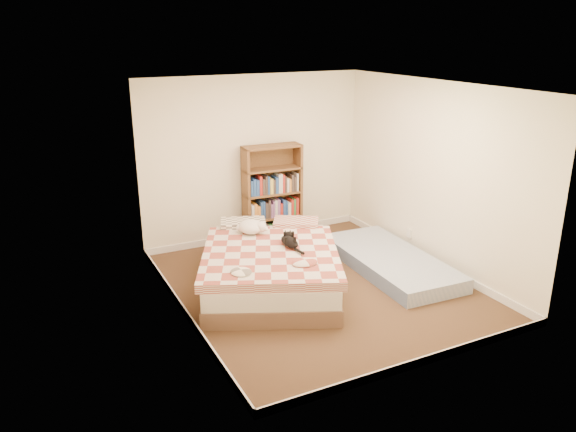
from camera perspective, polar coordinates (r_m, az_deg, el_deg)
name	(u,v)px	position (r m, az deg, el deg)	size (l,w,h in m)	color
room	(320,196)	(6.77, 3.29, 2.02)	(3.51, 4.01, 2.51)	#47351E
bed	(269,265)	(7.14, -1.91, -4.99)	(2.34, 2.67, 0.60)	brown
bookshelf	(272,205)	(8.58, -1.66, 1.10)	(0.90, 0.34, 1.48)	#532F1C
floor_mattress	(390,261)	(7.80, 10.34, -4.56)	(0.98, 2.18, 0.20)	#6881AE
black_cat	(289,241)	(7.01, 0.07, -2.55)	(0.28, 0.61, 0.14)	black
white_dog	(252,227)	(7.44, -3.67, -1.10)	(0.37, 0.39, 0.18)	white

